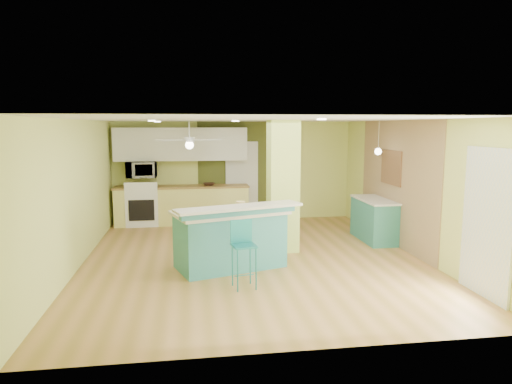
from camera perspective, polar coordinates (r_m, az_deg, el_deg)
floor at (r=8.40m, az=-0.40°, el=-8.31°), size 6.00×7.00×0.01m
ceiling at (r=8.05m, az=-0.42°, el=9.09°), size 6.00×7.00×0.01m
wall_back at (r=11.58m, az=-2.80°, el=2.61°), size 6.00×0.01×2.50m
wall_front at (r=4.74m, az=5.45°, el=-5.68°), size 6.00×0.01×2.50m
wall_left at (r=8.27m, az=-21.50°, el=-0.23°), size 0.01×7.00×2.50m
wall_right at (r=9.04m, az=18.81°, el=0.58°), size 0.01×7.00×2.50m
wood_panel at (r=9.57m, az=17.09°, el=1.06°), size 0.02×3.40×2.50m
olive_accent at (r=11.59m, az=-1.81°, el=2.62°), size 2.20×0.02×2.50m
interior_door at (r=11.59m, az=-1.79°, el=1.37°), size 0.82×0.05×2.00m
french_door at (r=7.11m, az=26.92°, el=-3.50°), size 0.04×1.08×2.10m
column at (r=8.73m, az=3.37°, el=0.75°), size 0.55×0.55×2.50m
kitchen_run at (r=11.34m, az=-9.18°, el=-1.59°), size 3.25×0.63×0.94m
stove at (r=11.38m, az=-13.97°, el=-1.75°), size 0.76×0.66×1.08m
upper_cabinets at (r=11.30m, az=-9.34°, el=5.93°), size 3.20×0.34×0.80m
microwave at (r=11.28m, az=-14.12°, el=2.72°), size 0.70×0.48×0.39m
ceiling_fan at (r=9.98m, az=-8.33°, el=6.39°), size 1.41×1.41×0.61m
pendant_lamp at (r=9.51m, az=15.02°, el=4.94°), size 0.14×0.14×0.69m
wall_decor at (r=9.71m, az=16.54°, el=2.96°), size 0.03×0.90×0.70m
peninsula at (r=7.76m, az=-3.22°, el=-5.70°), size 2.22×1.66×1.12m
bar_stool at (r=6.80m, az=-1.66°, el=-6.35°), size 0.39×0.39×1.01m
side_counter at (r=9.90m, az=14.51°, el=-3.35°), size 0.58×1.37×0.88m
fruit_bowl at (r=11.19m, az=-5.91°, el=0.96°), size 0.32×0.32×0.07m
canister at (r=7.70m, az=-1.95°, el=-1.75°), size 0.15×0.15×0.16m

